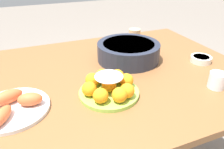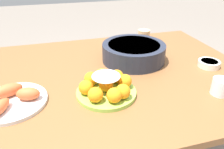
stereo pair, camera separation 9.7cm
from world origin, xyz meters
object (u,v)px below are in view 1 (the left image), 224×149
cake_plate (109,87)px  seafood_platter (13,106)px  sauce_bowl (201,59)px  cup_far (134,36)px  cup_near (217,80)px  dining_table (114,88)px  serving_bowl (128,51)px

cake_plate → seafood_platter: (-0.37, 0.03, -0.02)m
sauce_bowl → seafood_platter: (-0.94, -0.07, 0.00)m
cake_plate → cup_far: size_ratio=2.78×
seafood_platter → cup_near: bearing=-10.9°
dining_table → cup_far: (0.28, 0.34, 0.14)m
serving_bowl → cup_near: (0.23, -0.41, -0.02)m
sauce_bowl → serving_bowl: bearing=153.4°
serving_bowl → seafood_platter: bearing=-157.3°
dining_table → sauce_bowl: 0.49m
sauce_bowl → seafood_platter: 0.95m
dining_table → serving_bowl: serving_bowl is taller
cake_plate → cup_far: cake_plate is taller
serving_bowl → cake_plate: bearing=-128.4°
cup_far → cup_near: bearing=-83.7°
cake_plate → cup_near: 0.47m
seafood_platter → cup_far: cup_far is taller
cake_plate → cup_near: bearing=-15.4°
dining_table → sauce_bowl: sauce_bowl is taller
cup_near → cup_far: 0.64m
sauce_bowl → cup_near: size_ratio=1.53×
cake_plate → cup_far: (0.38, 0.51, 0.01)m
cake_plate → seafood_platter: bearing=174.7°
seafood_platter → sauce_bowl: bearing=4.4°
cake_plate → sauce_bowl: bearing=10.5°
sauce_bowl → cup_near: 0.26m
serving_bowl → cup_far: bearing=55.8°
cake_plate → cup_near: cake_plate is taller
sauce_bowl → dining_table: bearing=171.9°
serving_bowl → seafood_platter: size_ratio=1.23×
cake_plate → sauce_bowl: 0.58m
seafood_platter → serving_bowl: bearing=22.7°
cake_plate → cup_near: size_ratio=3.47×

